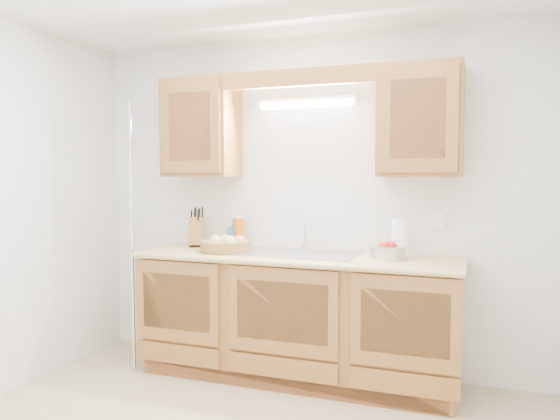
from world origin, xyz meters
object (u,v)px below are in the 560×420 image
at_px(knife_block, 196,232).
at_px(paper_towel, 401,239).
at_px(fruit_basket, 226,244).
at_px(apple_bowl, 388,251).

distance_m(knife_block, paper_towel, 1.60).
bearing_deg(paper_towel, fruit_basket, -174.35).
distance_m(fruit_basket, paper_towel, 1.26).
relative_size(knife_block, paper_towel, 1.05).
bearing_deg(apple_bowl, paper_towel, 47.63).
height_order(knife_block, apple_bowl, knife_block).
bearing_deg(fruit_basket, knife_block, 153.34).
height_order(fruit_basket, paper_towel, paper_towel).
bearing_deg(paper_towel, apple_bowl, -132.37).
relative_size(fruit_basket, apple_bowl, 1.66).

